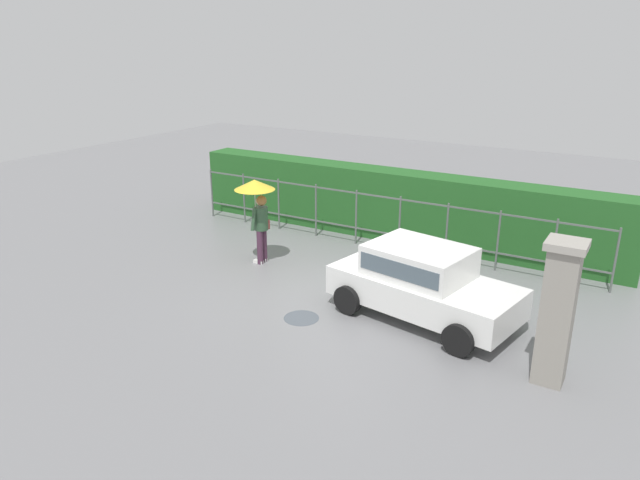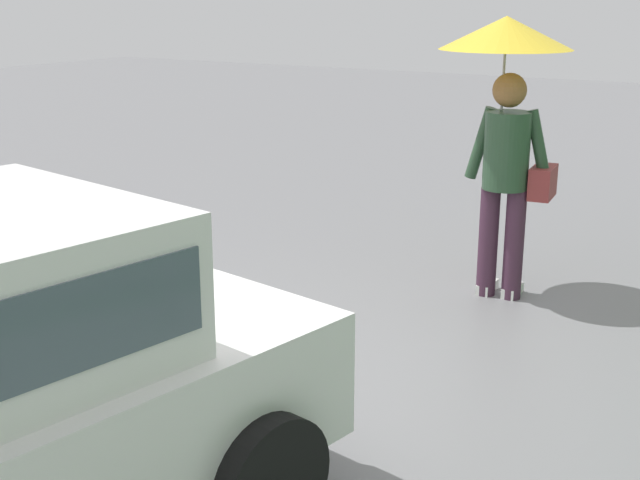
% 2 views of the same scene
% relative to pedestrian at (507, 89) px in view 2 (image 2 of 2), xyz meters
% --- Properties ---
extents(ground_plane, '(40.00, 40.00, 0.00)m').
position_rel_pedestrian_xyz_m(ground_plane, '(2.51, -0.70, -1.59)').
color(ground_plane, slate).
extents(pedestrian, '(0.98, 0.98, 2.12)m').
position_rel_pedestrian_xyz_m(pedestrian, '(0.00, 0.00, 0.00)').
color(pedestrian, '#47283D').
rests_on(pedestrian, ground).
extents(puddle_near, '(0.71, 0.71, 0.00)m').
position_rel_pedestrian_xyz_m(puddle_near, '(2.56, -2.05, -1.59)').
color(puddle_near, '#4C545B').
rests_on(puddle_near, ground).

